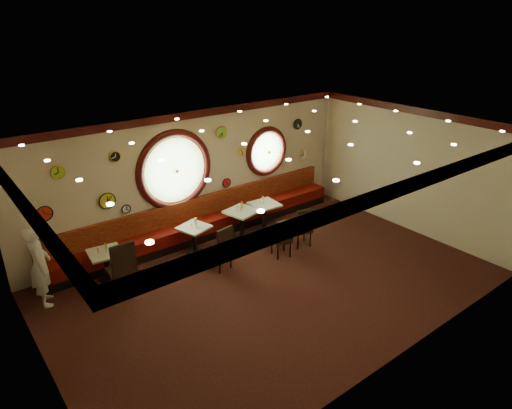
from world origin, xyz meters
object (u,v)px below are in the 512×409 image
(chair_a, at_px, (122,265))
(condiment_b_salt, at_px, (191,225))
(chair_b, at_px, (222,245))
(condiment_a_salt, at_px, (98,250))
(table_d, at_px, (264,213))
(condiment_d_salt, at_px, (261,202))
(condiment_d_pepper, at_px, (264,202))
(chair_c, at_px, (283,236))
(condiment_c_salt, at_px, (237,209))
(condiment_a_bottle, at_px, (106,246))
(condiment_a_pepper, at_px, (106,250))
(table_b, at_px, (194,237))
(condiment_b_pepper, at_px, (196,226))
(condiment_c_pepper, at_px, (241,209))
(table_c, at_px, (242,221))
(chair_d, at_px, (303,225))
(condiment_d_bottle, at_px, (263,199))
(condiment_c_bottle, at_px, (241,205))
(condiment_b_bottle, at_px, (196,221))
(waiter, at_px, (40,265))
(table_a, at_px, (107,263))

(chair_a, bearing_deg, condiment_b_salt, 17.58)
(chair_b, distance_m, condiment_a_salt, 2.59)
(table_d, relative_size, condiment_d_salt, 8.64)
(condiment_d_pepper, bearing_deg, chair_c, -110.81)
(condiment_c_salt, xyz_separation_m, condiment_a_bottle, (-3.26, 0.15, -0.03))
(chair_c, height_order, condiment_a_pepper, chair_c)
(condiment_a_salt, xyz_separation_m, condiment_a_bottle, (0.17, 0.00, 0.03))
(condiment_d_salt, bearing_deg, table_b, -178.94)
(condiment_c_salt, bearing_deg, condiment_b_pepper, -177.37)
(condiment_a_salt, bearing_deg, condiment_c_pepper, -3.43)
(table_c, relative_size, condiment_c_pepper, 8.91)
(table_c, xyz_separation_m, condiment_d_salt, (0.68, 0.10, 0.30))
(chair_d, relative_size, condiment_b_pepper, 6.64)
(condiment_a_salt, distance_m, condiment_c_pepper, 3.52)
(chair_c, bearing_deg, table_c, 112.69)
(chair_c, height_order, condiment_c_pepper, chair_c)
(condiment_a_salt, distance_m, condiment_a_bottle, 0.18)
(condiment_a_salt, relative_size, condiment_d_bottle, 0.71)
(chair_a, distance_m, chair_b, 2.16)
(condiment_c_salt, xyz_separation_m, condiment_d_bottle, (0.91, 0.12, -0.01))
(table_d, height_order, condiment_c_pepper, condiment_c_pepper)
(condiment_c_pepper, height_order, condiment_a_bottle, condiment_a_bottle)
(chair_a, xyz_separation_m, condiment_c_bottle, (3.42, 0.66, 0.19))
(condiment_a_pepper, bearing_deg, table_b, -0.27)
(chair_c, distance_m, condiment_a_pepper, 3.88)
(condiment_d_salt, height_order, condiment_b_bottle, condiment_b_bottle)
(condiment_c_salt, bearing_deg, chair_c, -77.26)
(table_b, relative_size, condiment_b_salt, 8.25)
(chair_c, distance_m, condiment_d_bottle, 1.64)
(table_d, distance_m, condiment_b_salt, 2.15)
(chair_c, height_order, condiment_a_bottle, chair_c)
(condiment_d_bottle, xyz_separation_m, waiter, (-5.48, -0.01, 0.03))
(chair_b, height_order, condiment_d_salt, chair_b)
(table_b, xyz_separation_m, chair_d, (2.26, -1.32, 0.14))
(condiment_c_pepper, relative_size, condiment_d_pepper, 0.98)
(condiment_a_bottle, distance_m, condiment_c_bottle, 3.46)
(table_c, height_order, waiter, waiter)
(chair_c, relative_size, condiment_c_salt, 5.54)
(condiment_a_pepper, height_order, condiment_c_bottle, condiment_c_bottle)
(condiment_c_salt, distance_m, condiment_d_bottle, 0.92)
(table_a, distance_m, condiment_b_salt, 2.07)
(chair_b, relative_size, condiment_b_salt, 6.73)
(chair_d, distance_m, condiment_c_salt, 1.67)
(table_a, relative_size, condiment_a_salt, 7.52)
(condiment_b_salt, height_order, condiment_c_salt, condiment_c_salt)
(chair_d, distance_m, condiment_a_bottle, 4.54)
(condiment_c_salt, height_order, condiment_c_bottle, condiment_c_bottle)
(chair_b, relative_size, condiment_a_salt, 6.73)
(condiment_c_pepper, xyz_separation_m, condiment_b_bottle, (-1.21, 0.15, -0.04))
(condiment_a_bottle, bearing_deg, condiment_a_pepper, -107.70)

